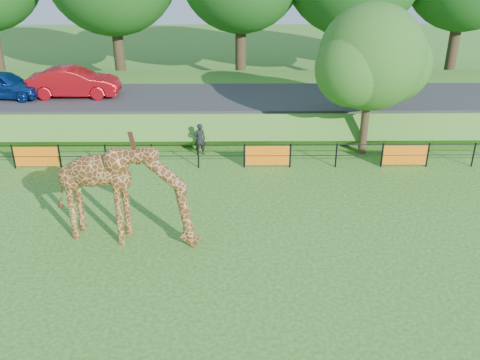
{
  "coord_description": "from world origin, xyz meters",
  "views": [
    {
      "loc": [
        1.6,
        -13.35,
        9.63
      ],
      "look_at": [
        1.76,
        2.55,
        2.0
      ],
      "focal_mm": 40.0,
      "sensor_mm": 36.0,
      "label": 1
    }
  ],
  "objects_px": {
    "giraffe": "(125,194)",
    "car_blue": "(4,85)",
    "car_red": "(74,82)",
    "visitor": "(200,139)",
    "tree_east": "(373,61)"
  },
  "relations": [
    {
      "from": "car_blue",
      "to": "visitor",
      "type": "relative_size",
      "value": 2.76
    },
    {
      "from": "car_red",
      "to": "visitor",
      "type": "height_order",
      "value": "car_red"
    },
    {
      "from": "giraffe",
      "to": "car_red",
      "type": "distance_m",
      "value": 12.88
    },
    {
      "from": "car_red",
      "to": "visitor",
      "type": "relative_size",
      "value": 3.1
    },
    {
      "from": "giraffe",
      "to": "car_blue",
      "type": "distance_m",
      "value": 14.47
    },
    {
      "from": "car_blue",
      "to": "visitor",
      "type": "bearing_deg",
      "value": -104.94
    },
    {
      "from": "car_blue",
      "to": "car_red",
      "type": "distance_m",
      "value": 3.62
    },
    {
      "from": "giraffe",
      "to": "visitor",
      "type": "bearing_deg",
      "value": 86.88
    },
    {
      "from": "giraffe",
      "to": "visitor",
      "type": "height_order",
      "value": "giraffe"
    },
    {
      "from": "car_blue",
      "to": "car_red",
      "type": "bearing_deg",
      "value": -79.17
    },
    {
      "from": "car_red",
      "to": "giraffe",
      "type": "bearing_deg",
      "value": -158.55
    },
    {
      "from": "visitor",
      "to": "tree_east",
      "type": "distance_m",
      "value": 8.4
    },
    {
      "from": "giraffe",
      "to": "car_blue",
      "type": "bearing_deg",
      "value": 137.34
    },
    {
      "from": "tree_east",
      "to": "visitor",
      "type": "bearing_deg",
      "value": -179.07
    },
    {
      "from": "visitor",
      "to": "tree_east",
      "type": "bearing_deg",
      "value": 166.91
    }
  ]
}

